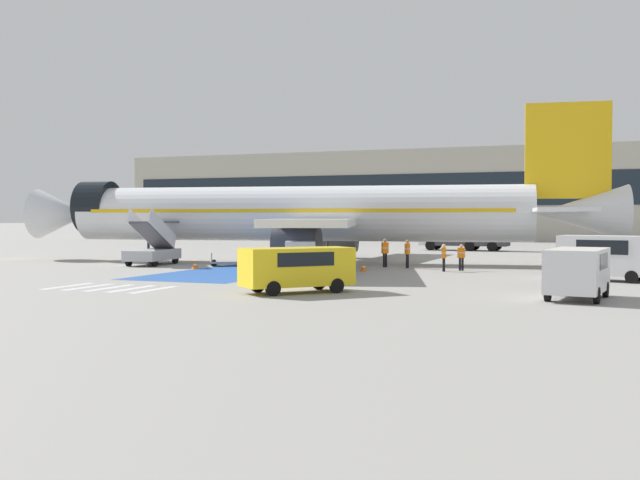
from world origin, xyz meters
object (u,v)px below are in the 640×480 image
(airliner, at_px, (305,214))
(service_van_1, at_px, (300,252))
(service_van_2, at_px, (297,266))
(ground_crew_2, at_px, (407,252))
(boarding_stairs_forward, at_px, (153,251))
(service_van_0, at_px, (606,254))
(ground_crew_0, at_px, (385,251))
(service_van_3, at_px, (578,269))
(traffic_cone_0, at_px, (363,267))
(terminal_building, at_px, (402,196))
(ground_crew_3, at_px, (444,256))
(fuel_tanker, at_px, (466,232))
(traffic_cone_1, at_px, (195,265))
(baggage_cart, at_px, (230,262))
(ground_crew_1, at_px, (461,255))

(airliner, relative_size, service_van_1, 8.29)
(airliner, relative_size, service_van_2, 9.01)
(airliner, xyz_separation_m, ground_crew_2, (8.26, -2.88, -2.46))
(ground_crew_2, bearing_deg, service_van_2, 6.01)
(boarding_stairs_forward, bearing_deg, service_van_0, -13.79)
(airliner, distance_m, ground_crew_0, 7.58)
(service_van_3, xyz_separation_m, traffic_cone_0, (-12.70, 11.68, -0.96))
(service_van_3, bearing_deg, terminal_building, -63.73)
(service_van_1, relative_size, traffic_cone_0, 10.38)
(airliner, relative_size, service_van_3, 9.76)
(service_van_2, relative_size, ground_crew_3, 2.89)
(boarding_stairs_forward, height_order, fuel_tanker, boarding_stairs_forward)
(fuel_tanker, relative_size, traffic_cone_1, 17.54)
(boarding_stairs_forward, bearing_deg, baggage_cart, 0.62)
(ground_crew_0, xyz_separation_m, traffic_cone_0, (-0.20, -3.98, -0.84))
(ground_crew_3, bearing_deg, service_van_2, -14.64)
(ground_crew_3, relative_size, traffic_cone_1, 3.34)
(fuel_tanker, distance_m, baggage_cart, 31.15)
(service_van_1, relative_size, service_van_3, 1.18)
(fuel_tanker, distance_m, terminal_building, 39.62)
(service_van_3, distance_m, baggage_cart, 26.26)
(ground_crew_2, xyz_separation_m, traffic_cone_0, (-1.78, -3.71, -0.81))
(ground_crew_0, bearing_deg, service_van_2, -132.02)
(traffic_cone_0, relative_size, terminal_building, 0.01)
(traffic_cone_0, bearing_deg, ground_crew_1, 26.63)
(fuel_tanker, height_order, service_van_3, fuel_tanker)
(fuel_tanker, xyz_separation_m, service_van_3, (11.98, -42.46, -0.63))
(fuel_tanker, bearing_deg, service_van_2, -176.17)
(service_van_1, bearing_deg, service_van_2, -90.41)
(baggage_cart, bearing_deg, service_van_2, -171.51)
(traffic_cone_1, xyz_separation_m, terminal_building, (-4.64, 68.67, 6.27))
(ground_crew_3, relative_size, traffic_cone_0, 3.30)
(boarding_stairs_forward, height_order, service_van_0, boarding_stairs_forward)
(baggage_cart, distance_m, ground_crew_2, 11.96)
(service_van_1, xyz_separation_m, traffic_cone_1, (-6.73, -1.20, -0.87))
(service_van_1, distance_m, traffic_cone_0, 4.00)
(airliner, bearing_deg, ground_crew_2, -117.76)
(traffic_cone_1, bearing_deg, terminal_building, 93.87)
(fuel_tanker, bearing_deg, ground_crew_2, -174.62)
(service_van_2, xyz_separation_m, traffic_cone_0, (-1.24, 13.33, -0.93))
(traffic_cone_1, bearing_deg, service_van_2, -44.01)
(service_van_3, distance_m, ground_crew_1, 16.13)
(service_van_0, bearing_deg, ground_crew_2, -101.81)
(boarding_stairs_forward, xyz_separation_m, ground_crew_0, (15.63, 3.30, 0.12))
(service_van_2, distance_m, service_van_3, 11.57)
(service_van_3, xyz_separation_m, terminal_building, (-27.91, 78.44, 5.30))
(ground_crew_0, relative_size, ground_crew_2, 1.02)
(fuel_tanker, relative_size, service_van_0, 1.77)
(fuel_tanker, xyz_separation_m, service_van_2, (0.53, -44.11, -0.66))
(fuel_tanker, height_order, traffic_cone_1, fuel_tanker)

